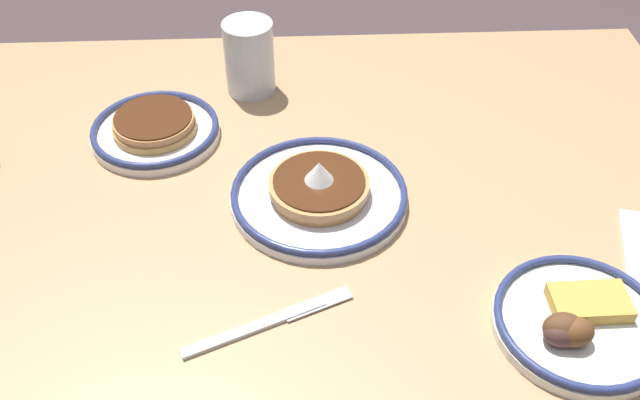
{
  "coord_description": "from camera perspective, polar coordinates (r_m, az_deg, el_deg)",
  "views": [
    {
      "loc": [
        -0.01,
        0.76,
        1.43
      ],
      "look_at": [
        -0.05,
        0.02,
        0.75
      ],
      "focal_mm": 41.12,
      "sensor_mm": 36.0,
      "label": 1
    }
  ],
  "objects": [
    {
      "name": "plate_near_main",
      "position": [
        1.04,
        -0.07,
        0.57
      ],
      "size": [
        0.25,
        0.25,
        0.07
      ],
      "color": "white",
      "rests_on": "dining_table"
    },
    {
      "name": "dining_table",
      "position": [
        1.1,
        -2.52,
        -3.99
      ],
      "size": [
        1.34,
        0.97,
        0.72
      ],
      "color": "tan",
      "rests_on": "ground_plane"
    },
    {
      "name": "plate_center_pancakes",
      "position": [
        1.19,
        -12.72,
        5.44
      ],
      "size": [
        0.2,
        0.2,
        0.04
      ],
      "color": "white",
      "rests_on": "dining_table"
    },
    {
      "name": "drinking_glass",
      "position": [
        1.26,
        -5.5,
        10.74
      ],
      "size": [
        0.08,
        0.08,
        0.13
      ],
      "color": "silver",
      "rests_on": "dining_table"
    },
    {
      "name": "plate_far_companion",
      "position": [
        0.93,
        19.48,
        -8.96
      ],
      "size": [
        0.21,
        0.21,
        0.05
      ],
      "color": "white",
      "rests_on": "dining_table"
    },
    {
      "name": "butter_knife",
      "position": [
        0.9,
        -4.0,
        -9.46
      ],
      "size": [
        0.21,
        0.1,
        0.01
      ],
      "color": "silver",
      "rests_on": "dining_table"
    }
  ]
}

